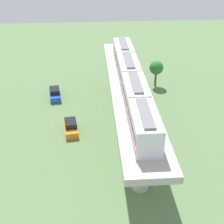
{
  "coord_description": "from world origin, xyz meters",
  "views": [
    {
      "loc": [
        -5.09,
        -37.94,
        25.93
      ],
      "look_at": [
        -2.5,
        -1.69,
        4.27
      ],
      "focal_mm": 50.63,
      "sensor_mm": 36.0,
      "label": 1
    }
  ],
  "objects_px": {
    "parked_car_orange": "(71,127)",
    "tree_near_viaduct": "(156,68)",
    "parked_car_blue": "(55,94)",
    "train": "(132,82)"
  },
  "relations": [
    {
      "from": "parked_car_orange",
      "to": "tree_near_viaduct",
      "type": "bearing_deg",
      "value": 35.41
    },
    {
      "from": "parked_car_blue",
      "to": "parked_car_orange",
      "type": "bearing_deg",
      "value": -81.9
    },
    {
      "from": "parked_car_blue",
      "to": "parked_car_orange",
      "type": "relative_size",
      "value": 1.0
    },
    {
      "from": "train",
      "to": "parked_car_blue",
      "type": "distance_m",
      "value": 18.85
    },
    {
      "from": "train",
      "to": "parked_car_blue",
      "type": "relative_size",
      "value": 6.21
    },
    {
      "from": "train",
      "to": "tree_near_viaduct",
      "type": "height_order",
      "value": "train"
    },
    {
      "from": "parked_car_blue",
      "to": "train",
      "type": "bearing_deg",
      "value": -56.3
    },
    {
      "from": "parked_car_orange",
      "to": "parked_car_blue",
      "type": "bearing_deg",
      "value": 98.89
    },
    {
      "from": "parked_car_blue",
      "to": "tree_near_viaduct",
      "type": "height_order",
      "value": "tree_near_viaduct"
    },
    {
      "from": "parked_car_orange",
      "to": "train",
      "type": "bearing_deg",
      "value": -21.49
    }
  ]
}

